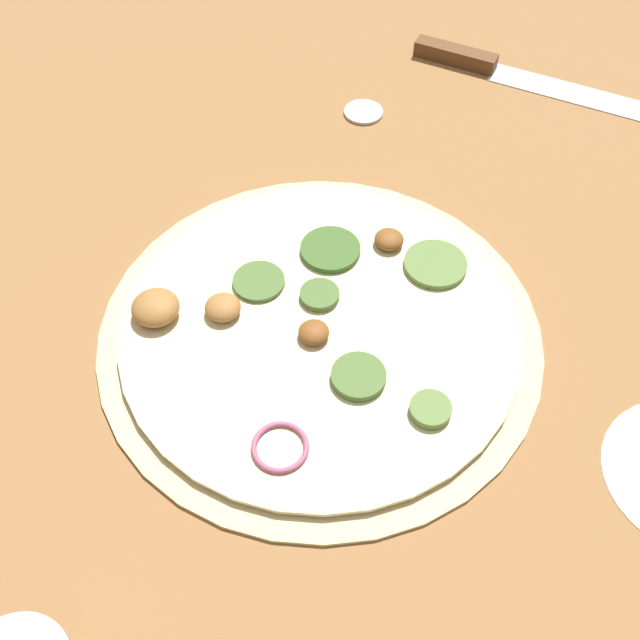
# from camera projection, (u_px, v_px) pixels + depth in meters

# --- Properties ---
(ground_plane) EXTENTS (3.00, 3.00, 0.00)m
(ground_plane) POSITION_uv_depth(u_px,v_px,m) (320.00, 333.00, 0.63)
(ground_plane) COLOR olive
(pizza) EXTENTS (0.37, 0.37, 0.03)m
(pizza) POSITION_uv_depth(u_px,v_px,m) (318.00, 327.00, 0.62)
(pizza) COLOR beige
(pizza) RESTS_ON ground_plane
(knife) EXTENTS (0.05, 0.31, 0.02)m
(knife) POSITION_uv_depth(u_px,v_px,m) (500.00, 69.00, 0.85)
(knife) COLOR silver
(knife) RESTS_ON ground_plane
(loose_cap) EXTENTS (0.04, 0.04, 0.01)m
(loose_cap) POSITION_uv_depth(u_px,v_px,m) (364.00, 111.00, 0.81)
(loose_cap) COLOR #B2B2B7
(loose_cap) RESTS_ON ground_plane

